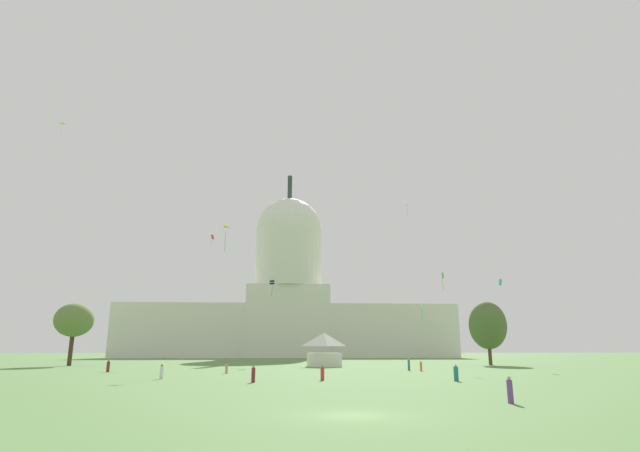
{
  "coord_description": "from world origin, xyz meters",
  "views": [
    {
      "loc": [
        -3.32,
        -25.98,
        3.19
      ],
      "look_at": [
        4.2,
        87.17,
        31.05
      ],
      "focal_mm": 28.12,
      "sensor_mm": 36.0,
      "label": 1
    }
  ],
  "objects_px": {
    "kite_magenta_high": "(408,207)",
    "tree_east_mid": "(488,325)",
    "kite_turquoise_low": "(421,307)",
    "kite_yellow_mid": "(224,231)",
    "person_teal_front_left": "(409,365)",
    "tree_west_near": "(74,320)",
    "person_maroon_back_right": "(108,367)",
    "person_orange_edge_east": "(421,366)",
    "kite_black_low": "(272,283)",
    "person_teal_mid_right": "(456,374)",
    "kite_cyan_low": "(500,282)",
    "kite_white_high": "(61,124)",
    "person_white_near_tree_east": "(162,372)",
    "person_purple_front_center": "(510,391)",
    "person_red_lawn_far_left": "(322,374)",
    "kite_green_low": "(443,278)",
    "kite_red_mid": "(212,238)",
    "person_maroon_lawn_far_right": "(253,375)",
    "person_tan_mid_center": "(227,368)",
    "capitol_building": "(288,301)",
    "event_tent": "(324,349)"
  },
  "relations": [
    {
      "from": "kite_magenta_high",
      "to": "tree_east_mid",
      "type": "bearing_deg",
      "value": -127.1
    },
    {
      "from": "kite_turquoise_low",
      "to": "kite_yellow_mid",
      "type": "bearing_deg",
      "value": 28.98
    },
    {
      "from": "kite_yellow_mid",
      "to": "person_teal_front_left",
      "type": "bearing_deg",
      "value": 115.4
    },
    {
      "from": "kite_yellow_mid",
      "to": "kite_magenta_high",
      "type": "relative_size",
      "value": 1.05
    },
    {
      "from": "tree_west_near",
      "to": "person_maroon_back_right",
      "type": "bearing_deg",
      "value": -59.05
    },
    {
      "from": "person_orange_edge_east",
      "to": "kite_black_low",
      "type": "height_order",
      "value": "kite_black_low"
    },
    {
      "from": "kite_magenta_high",
      "to": "person_teal_mid_right",
      "type": "bearing_deg",
      "value": -138.82
    },
    {
      "from": "person_orange_edge_east",
      "to": "kite_cyan_low",
      "type": "bearing_deg",
      "value": -116.1
    },
    {
      "from": "person_maroon_back_right",
      "to": "kite_white_high",
      "type": "distance_m",
      "value": 39.36
    },
    {
      "from": "kite_yellow_mid",
      "to": "person_white_near_tree_east",
      "type": "bearing_deg",
      "value": 26.35
    },
    {
      "from": "person_maroon_back_right",
      "to": "person_purple_front_center",
      "type": "height_order",
      "value": "person_maroon_back_right"
    },
    {
      "from": "person_red_lawn_far_left",
      "to": "kite_green_low",
      "type": "xyz_separation_m",
      "value": [
        20.83,
        23.32,
        13.47
      ]
    },
    {
      "from": "tree_east_mid",
      "to": "kite_red_mid",
      "type": "bearing_deg",
      "value": 165.93
    },
    {
      "from": "person_red_lawn_far_left",
      "to": "person_white_near_tree_east",
      "type": "height_order",
      "value": "person_white_near_tree_east"
    },
    {
      "from": "kite_white_high",
      "to": "kite_cyan_low",
      "type": "xyz_separation_m",
      "value": [
        74.14,
        8.71,
        -23.74
      ]
    },
    {
      "from": "kite_red_mid",
      "to": "kite_black_low",
      "type": "bearing_deg",
      "value": -45.7
    },
    {
      "from": "person_maroon_lawn_far_right",
      "to": "kite_cyan_low",
      "type": "xyz_separation_m",
      "value": [
        40.63,
        34.3,
        13.84
      ]
    },
    {
      "from": "kite_turquoise_low",
      "to": "kite_red_mid",
      "type": "bearing_deg",
      "value": -1.47
    },
    {
      "from": "person_tan_mid_center",
      "to": "kite_turquoise_low",
      "type": "relative_size",
      "value": 0.42
    },
    {
      "from": "person_white_near_tree_east",
      "to": "kite_white_high",
      "type": "distance_m",
      "value": 48.21
    },
    {
      "from": "person_maroon_lawn_far_right",
      "to": "person_purple_front_center",
      "type": "height_order",
      "value": "person_maroon_lawn_far_right"
    },
    {
      "from": "person_teal_mid_right",
      "to": "kite_black_low",
      "type": "height_order",
      "value": "kite_black_low"
    },
    {
      "from": "person_orange_edge_east",
      "to": "kite_white_high",
      "type": "xyz_separation_m",
      "value": [
        -56.62,
        1.3,
        37.63
      ]
    },
    {
      "from": "person_orange_edge_east",
      "to": "person_maroon_lawn_far_right",
      "type": "xyz_separation_m",
      "value": [
        -23.11,
        -24.29,
        0.06
      ]
    },
    {
      "from": "person_teal_mid_right",
      "to": "person_tan_mid_center",
      "type": "xyz_separation_m",
      "value": [
        -25.12,
        17.74,
        -0.05
      ]
    },
    {
      "from": "capitol_building",
      "to": "person_tan_mid_center",
      "type": "relative_size",
      "value": 82.23
    },
    {
      "from": "person_maroon_back_right",
      "to": "kite_magenta_high",
      "type": "distance_m",
      "value": 121.59
    },
    {
      "from": "tree_east_mid",
      "to": "capitol_building",
      "type": "bearing_deg",
      "value": 113.78
    },
    {
      "from": "kite_green_low",
      "to": "kite_magenta_high",
      "type": "bearing_deg",
      "value": 32.64
    },
    {
      "from": "tree_east_mid",
      "to": "kite_green_low",
      "type": "bearing_deg",
      "value": -124.62
    },
    {
      "from": "tree_west_near",
      "to": "kite_cyan_low",
      "type": "height_order",
      "value": "kite_cyan_low"
    },
    {
      "from": "person_teal_mid_right",
      "to": "kite_red_mid",
      "type": "xyz_separation_m",
      "value": [
        -34.85,
        63.74,
        27.71
      ]
    },
    {
      "from": "person_teal_mid_right",
      "to": "person_white_near_tree_east",
      "type": "bearing_deg",
      "value": -16.83
    },
    {
      "from": "person_maroon_back_right",
      "to": "kite_magenta_high",
      "type": "xyz_separation_m",
      "value": [
        66.28,
        88.79,
        50.09
      ]
    },
    {
      "from": "person_teal_front_left",
      "to": "person_tan_mid_center",
      "type": "distance_m",
      "value": 27.87
    },
    {
      "from": "person_white_near_tree_east",
      "to": "kite_magenta_high",
      "type": "xyz_separation_m",
      "value": [
        54.74,
        106.29,
        50.14
      ]
    },
    {
      "from": "person_red_lawn_far_left",
      "to": "kite_white_high",
      "type": "distance_m",
      "value": 59.71
    },
    {
      "from": "tree_east_mid",
      "to": "kite_black_low",
      "type": "relative_size",
      "value": 3.66
    },
    {
      "from": "event_tent",
      "to": "kite_turquoise_low",
      "type": "height_order",
      "value": "kite_turquoise_low"
    },
    {
      "from": "person_orange_edge_east",
      "to": "person_tan_mid_center",
      "type": "bearing_deg",
      "value": 46.08
    },
    {
      "from": "person_orange_edge_east",
      "to": "person_purple_front_center",
      "type": "height_order",
      "value": "person_purple_front_center"
    },
    {
      "from": "kite_magenta_high",
      "to": "person_orange_edge_east",
      "type": "bearing_deg",
      "value": -140.29
    },
    {
      "from": "person_tan_mid_center",
      "to": "kite_white_high",
      "type": "relative_size",
      "value": 0.71
    },
    {
      "from": "tree_east_mid",
      "to": "person_tan_mid_center",
      "type": "xyz_separation_m",
      "value": [
        -48.69,
        -31.37,
        -7.13
      ]
    },
    {
      "from": "person_tan_mid_center",
      "to": "kite_cyan_low",
      "type": "xyz_separation_m",
      "value": [
        45.31,
        15.87,
        13.87
      ]
    },
    {
      "from": "event_tent",
      "to": "kite_magenta_high",
      "type": "xyz_separation_m",
      "value": [
        34.25,
        68.71,
        47.72
      ]
    },
    {
      "from": "kite_green_low",
      "to": "kite_turquoise_low",
      "type": "bearing_deg",
      "value": 32.12
    },
    {
      "from": "person_maroon_back_right",
      "to": "kite_black_low",
      "type": "bearing_deg",
      "value": 43.38
    },
    {
      "from": "person_teal_front_left",
      "to": "person_purple_front_center",
      "type": "distance_m",
      "value": 47.43
    },
    {
      "from": "kite_turquoise_low",
      "to": "kite_yellow_mid",
      "type": "relative_size",
      "value": 0.94
    }
  ]
}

